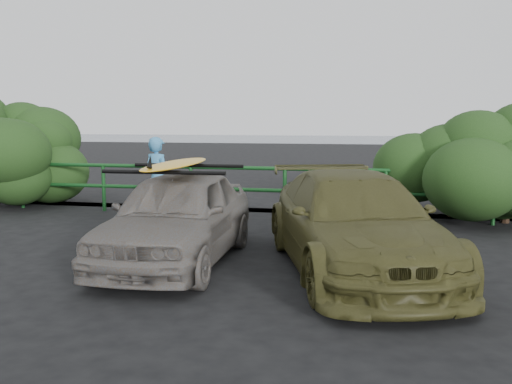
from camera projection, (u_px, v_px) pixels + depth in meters
ground at (138, 282)px, 7.01m from camera, size 80.00×80.00×0.00m
ocean at (354, 137)px, 65.18m from camera, size 200.00×200.00×0.00m
guardrail at (237, 191)px, 11.79m from camera, size 14.00×0.08×1.04m
shrub_left at (39, 152)px, 13.10m from camera, size 3.20×2.40×2.49m
shrub_right at (491, 165)px, 11.16m from camera, size 3.20×2.40×2.20m
sedan at (177, 217)px, 7.95m from camera, size 1.64×3.83×1.29m
olive_vehicle at (354, 223)px, 7.46m from camera, size 3.09×4.79×1.29m
man at (158, 179)px, 11.21m from camera, size 0.71×0.61×1.66m
roof_rack at (176, 169)px, 7.86m from camera, size 1.69×1.21×0.06m
surfboard at (176, 164)px, 7.85m from camera, size 0.57×2.44×0.07m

